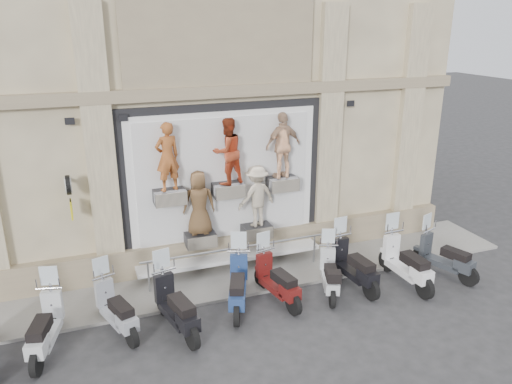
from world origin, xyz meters
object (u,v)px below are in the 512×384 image
(scooter_h, at_px, (354,257))
(scooter_e, at_px, (238,276))
(clock_sign_bracket, at_px, (69,191))
(scooter_b, at_px, (44,317))
(scooter_i, at_px, (407,254))
(scooter_g, at_px, (330,266))
(scooter_d, at_px, (175,297))
(scooter_f, at_px, (277,272))
(guard_rail, at_px, (236,263))
(scooter_j, at_px, (446,249))
(scooter_c, at_px, (115,300))

(scooter_h, bearing_deg, scooter_e, 173.70)
(clock_sign_bracket, distance_m, scooter_e, 4.41)
(scooter_b, height_order, scooter_h, scooter_h)
(clock_sign_bracket, height_order, scooter_i, clock_sign_bracket)
(scooter_g, bearing_deg, scooter_d, -154.16)
(scooter_f, bearing_deg, scooter_g, -15.18)
(guard_rail, distance_m, scooter_e, 1.45)
(clock_sign_bracket, height_order, scooter_g, clock_sign_bracket)
(guard_rail, xyz_separation_m, scooter_h, (2.72, -1.41, 0.37))
(scooter_d, xyz_separation_m, scooter_f, (2.56, 0.39, -0.06))
(scooter_f, distance_m, scooter_j, 4.73)
(scooter_f, relative_size, scooter_g, 1.06)
(scooter_d, bearing_deg, scooter_j, -12.42)
(scooter_f, xyz_separation_m, scooter_g, (1.39, -0.11, -0.05))
(scooter_c, distance_m, scooter_i, 7.27)
(scooter_i, bearing_deg, scooter_c, 174.96)
(scooter_f, bearing_deg, scooter_b, 171.41)
(scooter_d, xyz_separation_m, scooter_i, (6.02, -0.01, 0.01))
(clock_sign_bracket, distance_m, scooter_j, 9.69)
(scooter_d, relative_size, scooter_e, 1.02)
(clock_sign_bracket, distance_m, scooter_c, 2.80)
(scooter_b, xyz_separation_m, scooter_j, (9.95, -0.19, -0.02))
(scooter_c, bearing_deg, scooter_e, -18.19)
(scooter_b, distance_m, scooter_c, 1.45)
(scooter_f, xyz_separation_m, scooter_i, (3.45, -0.40, 0.07))
(scooter_f, relative_size, scooter_i, 0.92)
(scooter_i, xyz_separation_m, scooter_j, (1.26, 0.01, -0.07))
(scooter_c, height_order, scooter_e, scooter_e)
(scooter_h, bearing_deg, scooter_i, -21.30)
(scooter_c, distance_m, scooter_d, 1.31)
(scooter_i, bearing_deg, scooter_j, -1.03)
(scooter_d, height_order, scooter_g, scooter_d)
(scooter_b, height_order, scooter_j, scooter_b)
(scooter_h, bearing_deg, scooter_d, 179.37)
(guard_rail, bearing_deg, scooter_e, -106.39)
(clock_sign_bracket, bearing_deg, scooter_e, -27.37)
(scooter_f, bearing_deg, scooter_i, -17.21)
(scooter_e, relative_size, scooter_j, 1.05)
(scooter_d, height_order, scooter_h, scooter_d)
(scooter_b, distance_m, scooter_g, 6.62)
(clock_sign_bracket, distance_m, scooter_f, 5.26)
(clock_sign_bracket, relative_size, scooter_g, 0.55)
(guard_rail, bearing_deg, scooter_i, -23.90)
(scooter_f, xyz_separation_m, scooter_j, (4.72, -0.38, -0.00))
(scooter_e, bearing_deg, scooter_g, 16.90)
(clock_sign_bracket, distance_m, scooter_h, 7.16)
(guard_rail, relative_size, scooter_j, 2.58)
(scooter_d, bearing_deg, scooter_g, -8.44)
(scooter_f, bearing_deg, scooter_d, 177.89)
(scooter_c, bearing_deg, scooter_j, -21.28)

